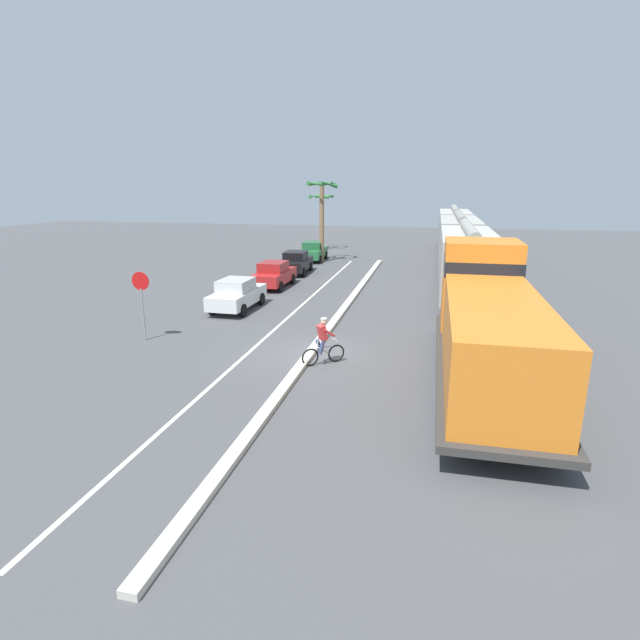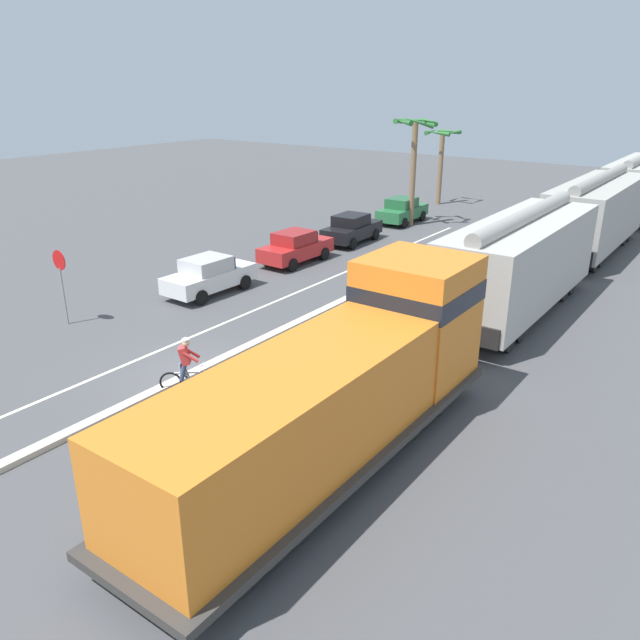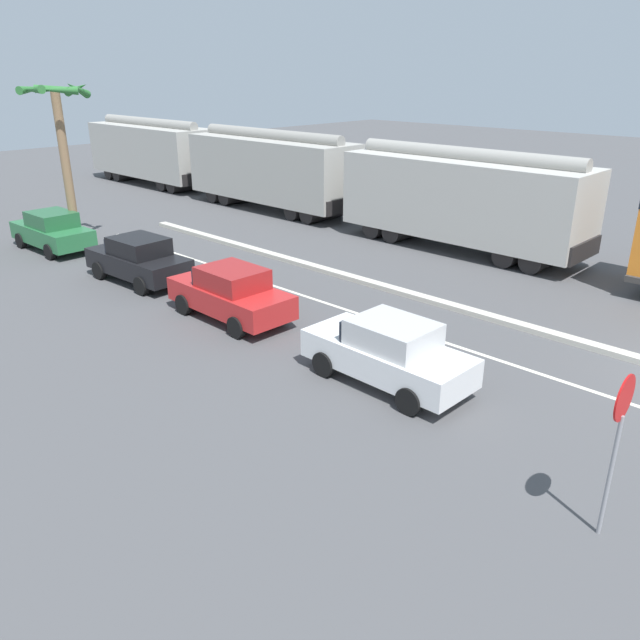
{
  "view_description": "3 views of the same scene",
  "coord_description": "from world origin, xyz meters",
  "px_view_note": "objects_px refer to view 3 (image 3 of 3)",
  "views": [
    {
      "loc": [
        4.35,
        -17.53,
        6.3
      ],
      "look_at": [
        0.43,
        -0.33,
        1.48
      ],
      "focal_mm": 28.0,
      "sensor_mm": 36.0,
      "label": 1
    },
    {
      "loc": [
        13.55,
        -12.05,
        8.71
      ],
      "look_at": [
        3.53,
        1.81,
        2.09
      ],
      "focal_mm": 35.0,
      "sensor_mm": 36.0,
      "label": 2
    },
    {
      "loc": [
        -16.23,
        -2.1,
        7.05
      ],
      "look_at": [
        -4.97,
        8.65,
        0.77
      ],
      "focal_mm": 35.0,
      "sensor_mm": 36.0,
      "label": 3
    }
  ],
  "objects_px": {
    "hopper_car_middle": "(271,170)",
    "parked_car_green": "(52,231)",
    "hopper_car_lead": "(462,200)",
    "parked_car_black": "(138,259)",
    "palm_tree_near": "(60,125)",
    "parked_car_red": "(231,293)",
    "parked_car_white": "(388,352)",
    "stop_sign": "(619,426)",
    "hopper_car_trailing": "(151,152)"
  },
  "relations": [
    {
      "from": "hopper_car_middle",
      "to": "parked_car_green",
      "type": "xyz_separation_m",
      "value": [
        -11.77,
        0.57,
        -1.26
      ]
    },
    {
      "from": "hopper_car_middle",
      "to": "hopper_car_lead",
      "type": "bearing_deg",
      "value": -90.0
    },
    {
      "from": "hopper_car_trailing",
      "to": "parked_car_red",
      "type": "height_order",
      "value": "hopper_car_trailing"
    },
    {
      "from": "hopper_car_middle",
      "to": "parked_car_black",
      "type": "distance_m",
      "value": 12.95
    },
    {
      "from": "parked_car_red",
      "to": "palm_tree_near",
      "type": "bearing_deg",
      "value": 86.84
    },
    {
      "from": "parked_car_black",
      "to": "stop_sign",
      "type": "xyz_separation_m",
      "value": [
        -1.84,
        -16.91,
        1.21
      ]
    },
    {
      "from": "parked_car_red",
      "to": "parked_car_green",
      "type": "bearing_deg",
      "value": 91.13
    },
    {
      "from": "hopper_car_middle",
      "to": "parked_car_black",
      "type": "relative_size",
      "value": 2.48
    },
    {
      "from": "hopper_car_lead",
      "to": "palm_tree_near",
      "type": "distance_m",
      "value": 16.35
    },
    {
      "from": "hopper_car_middle",
      "to": "parked_car_red",
      "type": "xyz_separation_m",
      "value": [
        -11.55,
        -10.89,
        -1.26
      ]
    },
    {
      "from": "hopper_car_trailing",
      "to": "parked_car_black",
      "type": "xyz_separation_m",
      "value": [
        -11.54,
        -17.33,
        -1.26
      ]
    },
    {
      "from": "hopper_car_lead",
      "to": "palm_tree_near",
      "type": "height_order",
      "value": "palm_tree_near"
    },
    {
      "from": "parked_car_black",
      "to": "palm_tree_near",
      "type": "distance_m",
      "value": 7.27
    },
    {
      "from": "parked_car_white",
      "to": "stop_sign",
      "type": "height_order",
      "value": "stop_sign"
    },
    {
      "from": "hopper_car_lead",
      "to": "hopper_car_trailing",
      "type": "xyz_separation_m",
      "value": [
        0.0,
        23.2,
        0.0
      ]
    },
    {
      "from": "parked_car_green",
      "to": "parked_car_red",
      "type": "bearing_deg",
      "value": -88.87
    },
    {
      "from": "hopper_car_middle",
      "to": "parked_car_red",
      "type": "height_order",
      "value": "hopper_car_middle"
    },
    {
      "from": "parked_car_green",
      "to": "parked_car_white",
      "type": "bearing_deg",
      "value": -89.44
    },
    {
      "from": "parked_car_white",
      "to": "palm_tree_near",
      "type": "height_order",
      "value": "palm_tree_near"
    },
    {
      "from": "hopper_car_middle",
      "to": "palm_tree_near",
      "type": "distance_m",
      "value": 11.32
    },
    {
      "from": "hopper_car_middle",
      "to": "stop_sign",
      "type": "relative_size",
      "value": 3.68
    },
    {
      "from": "stop_sign",
      "to": "palm_tree_near",
      "type": "distance_m",
      "value": 23.16
    },
    {
      "from": "parked_car_black",
      "to": "parked_car_red",
      "type": "bearing_deg",
      "value": -90.03
    },
    {
      "from": "hopper_car_lead",
      "to": "parked_car_red",
      "type": "bearing_deg",
      "value": 176.49
    },
    {
      "from": "stop_sign",
      "to": "parked_car_green",
      "type": "bearing_deg",
      "value": 86.04
    },
    {
      "from": "hopper_car_trailing",
      "to": "parked_car_black",
      "type": "relative_size",
      "value": 2.48
    },
    {
      "from": "parked_car_white",
      "to": "parked_car_green",
      "type": "distance_m",
      "value": 17.47
    },
    {
      "from": "parked_car_white",
      "to": "parked_car_green",
      "type": "xyz_separation_m",
      "value": [
        -0.17,
        17.47,
        0.0
      ]
    },
    {
      "from": "hopper_car_middle",
      "to": "parked_car_green",
      "type": "height_order",
      "value": "hopper_car_middle"
    },
    {
      "from": "hopper_car_lead",
      "to": "parked_car_green",
      "type": "distance_m",
      "value": 16.98
    },
    {
      "from": "hopper_car_lead",
      "to": "parked_car_green",
      "type": "height_order",
      "value": "hopper_car_lead"
    },
    {
      "from": "parked_car_white",
      "to": "hopper_car_lead",
      "type": "bearing_deg",
      "value": 24.52
    },
    {
      "from": "stop_sign",
      "to": "palm_tree_near",
      "type": "xyz_separation_m",
      "value": [
        2.44,
        22.84,
        2.96
      ]
    },
    {
      "from": "hopper_car_lead",
      "to": "parked_car_black",
      "type": "distance_m",
      "value": 13.01
    },
    {
      "from": "parked_car_white",
      "to": "stop_sign",
      "type": "bearing_deg",
      "value": -107.17
    },
    {
      "from": "parked_car_red",
      "to": "hopper_car_lead",
      "type": "bearing_deg",
      "value": -3.51
    },
    {
      "from": "hopper_car_middle",
      "to": "parked_car_red",
      "type": "relative_size",
      "value": 2.51
    },
    {
      "from": "parked_car_black",
      "to": "stop_sign",
      "type": "relative_size",
      "value": 1.49
    },
    {
      "from": "parked_car_red",
      "to": "palm_tree_near",
      "type": "distance_m",
      "value": 11.86
    },
    {
      "from": "stop_sign",
      "to": "parked_car_white",
      "type": "bearing_deg",
      "value": 72.83
    },
    {
      "from": "parked_car_green",
      "to": "hopper_car_lead",
      "type": "bearing_deg",
      "value": -45.96
    },
    {
      "from": "palm_tree_near",
      "to": "parked_car_green",
      "type": "bearing_deg",
      "value": 155.94
    },
    {
      "from": "parked_car_white",
      "to": "parked_car_red",
      "type": "xyz_separation_m",
      "value": [
        0.05,
        6.0,
        0.0
      ]
    },
    {
      "from": "hopper_car_lead",
      "to": "hopper_car_middle",
      "type": "distance_m",
      "value": 11.6
    },
    {
      "from": "hopper_car_lead",
      "to": "parked_car_red",
      "type": "height_order",
      "value": "hopper_car_lead"
    },
    {
      "from": "hopper_car_lead",
      "to": "parked_car_black",
      "type": "relative_size",
      "value": 2.48
    },
    {
      "from": "parked_car_red",
      "to": "stop_sign",
      "type": "height_order",
      "value": "stop_sign"
    },
    {
      "from": "parked_car_red",
      "to": "stop_sign",
      "type": "relative_size",
      "value": 1.47
    },
    {
      "from": "parked_car_black",
      "to": "stop_sign",
      "type": "height_order",
      "value": "stop_sign"
    },
    {
      "from": "parked_car_white",
      "to": "parked_car_red",
      "type": "distance_m",
      "value": 6.0
    }
  ]
}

